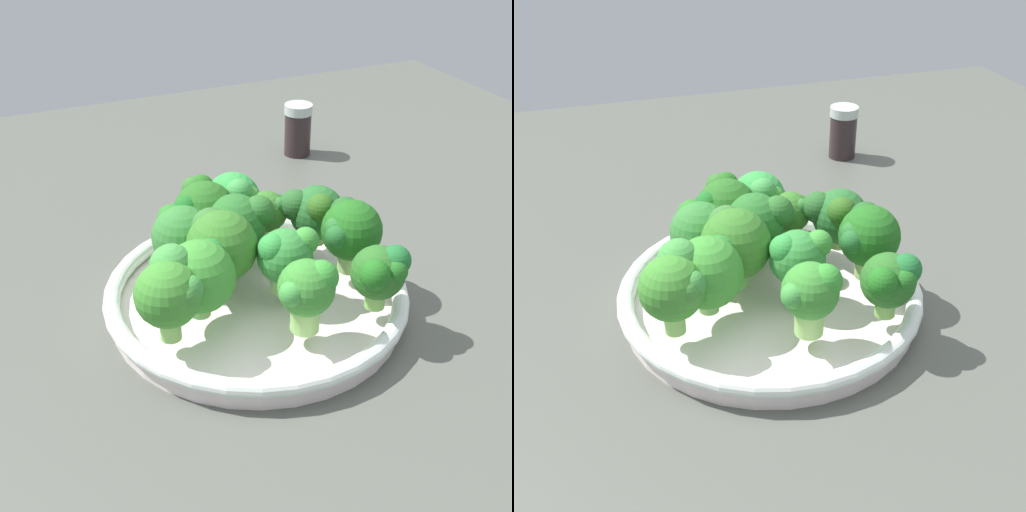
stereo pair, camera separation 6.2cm
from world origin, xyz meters
TOP-DOWN VIEW (x-y plane):
  - ground_plane at (0.00, 0.00)cm, footprint 130.00×130.00cm
  - bowl at (-1.39, 1.98)cm, footprint 29.38×29.38cm
  - broccoli_floret_0 at (3.70, 7.35)cm, footprint 6.25×6.10cm
  - broccoli_floret_1 at (5.27, -2.40)cm, footprint 4.63×4.35cm
  - broccoli_floret_2 at (-0.50, 5.25)cm, footprint 7.10×6.72cm
  - broccoli_floret_3 at (6.71, 4.18)cm, footprint 6.70×6.69cm
  - broccoli_floret_4 at (8.57, -0.31)cm, footprint 6.26×5.96cm
  - broccoli_floret_5 at (3.26, 1.75)cm, footprint 6.52×6.66cm
  - broccoli_floret_6 at (-9.79, 1.02)cm, footprint 4.97×5.61cm
  - broccoli_floret_7 at (2.86, -6.57)cm, footprint 6.00×6.65cm
  - broccoli_floret_8 at (-9.72, -6.32)cm, footprint 5.34×5.33cm
  - broccoli_floret_9 at (-3.45, -0.27)cm, footprint 5.35×5.89cm
  - broccoli_floret_10 at (-2.91, -7.19)cm, footprint 6.72×6.32cm
  - broccoli_floret_11 at (-3.86, 9.08)cm, footprint 6.53×7.53cm
  - broccoli_floret_12 at (-6.23, 11.91)cm, footprint 5.68×5.68cm
  - pepper_shaker at (30.84, -19.34)cm, footprint 4.02×4.02cm

SIDE VIEW (x-z plane):
  - ground_plane at x=0.00cm, z-range -2.50..0.00cm
  - bowl at x=-1.39cm, z-range 0.03..3.00cm
  - pepper_shaker at x=30.84cm, z-range 0.06..7.57cm
  - broccoli_floret_1 at x=5.27cm, z-range 3.53..9.15cm
  - broccoli_floret_9 at x=-3.45cm, z-range 3.53..9.87cm
  - broccoli_floret_7 at x=2.86cm, z-range 3.49..9.99cm
  - broccoli_floret_0 at x=3.70cm, z-range 3.42..10.22cm
  - broccoli_floret_4 at x=8.57cm, z-range 3.43..10.24cm
  - broccoli_floret_8 at x=-9.72cm, z-range 3.65..10.07cm
  - broccoli_floret_6 at x=-9.79cm, z-range 3.74..10.60cm
  - broccoli_floret_5 at x=3.26cm, z-range 3.62..10.78cm
  - broccoli_floret_11 at x=-3.86cm, z-range 3.51..11.18cm
  - broccoli_floret_3 at x=6.71cm, z-range 3.63..11.11cm
  - broccoli_floret_12 at x=-6.23cm, z-range 3.75..11.08cm
  - broccoli_floret_10 at x=-2.91cm, z-range 3.71..11.14cm
  - broccoli_floret_2 at x=-0.50cm, z-range 3.58..11.36cm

